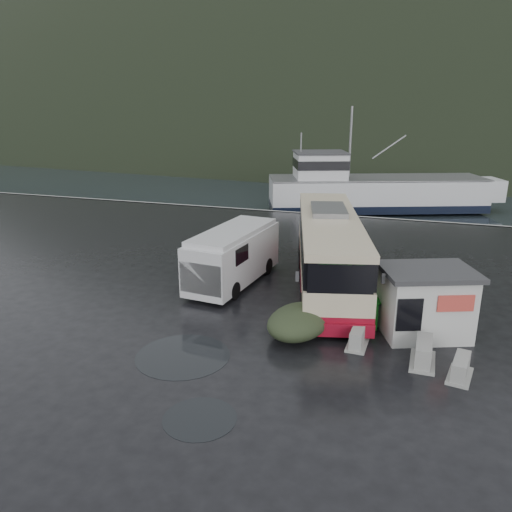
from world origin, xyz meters
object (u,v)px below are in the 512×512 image
(coach_bus, at_px, (327,283))
(white_van, at_px, (234,282))
(dome_tent, at_px, (298,336))
(fishing_trawler, at_px, (376,196))
(waste_bin_right, at_px, (348,326))
(ticket_kiosk, at_px, (422,334))
(jersey_barrier_b, at_px, (422,363))
(waste_bin_left, at_px, (361,324))
(jersey_barrier_c, at_px, (459,377))
(jersey_barrier_a, at_px, (357,345))

(coach_bus, bearing_deg, white_van, -176.24)
(white_van, xyz_separation_m, dome_tent, (4.40, -4.79, 0.00))
(dome_tent, relative_size, fishing_trawler, 0.13)
(waste_bin_right, xyz_separation_m, ticket_kiosk, (2.84, 0.16, 0.00))
(dome_tent, xyz_separation_m, jersey_barrier_b, (4.56, -0.74, 0.00))
(jersey_barrier_b, bearing_deg, ticket_kiosk, 90.40)
(waste_bin_right, distance_m, ticket_kiosk, 2.84)
(waste_bin_left, bearing_deg, ticket_kiosk, -3.71)
(waste_bin_left, distance_m, ticket_kiosk, 2.36)
(jersey_barrier_c, bearing_deg, jersey_barrier_a, 160.42)
(jersey_barrier_a, bearing_deg, dome_tent, 176.95)
(jersey_barrier_c, bearing_deg, coach_bus, 127.11)
(coach_bus, xyz_separation_m, ticket_kiosk, (4.51, -4.55, 0.00))
(dome_tent, distance_m, jersey_barrier_a, 2.27)
(jersey_barrier_a, bearing_deg, waste_bin_right, 109.54)
(ticket_kiosk, xyz_separation_m, jersey_barrier_b, (0.02, -2.36, 0.00))
(ticket_kiosk, distance_m, jersey_barrier_a, 2.87)
(coach_bus, height_order, jersey_barrier_c, coach_bus)
(waste_bin_right, bearing_deg, fishing_trawler, 92.71)
(ticket_kiosk, xyz_separation_m, fishing_trawler, (-4.25, 29.66, 0.00))
(waste_bin_right, bearing_deg, coach_bus, 109.57)
(coach_bus, bearing_deg, waste_bin_right, -83.99)
(jersey_barrier_a, height_order, jersey_barrier_b, jersey_barrier_b)
(jersey_barrier_a, distance_m, jersey_barrier_b, 2.38)
(jersey_barrier_a, bearing_deg, ticket_kiosk, 37.39)
(coach_bus, relative_size, jersey_barrier_a, 9.11)
(jersey_barrier_b, bearing_deg, coach_bus, 123.26)
(white_van, bearing_deg, jersey_barrier_a, -30.01)
(waste_bin_left, bearing_deg, jersey_barrier_b, -46.68)
(coach_bus, height_order, ticket_kiosk, coach_bus)
(white_van, xyz_separation_m, jersey_barrier_c, (10.12, -6.13, 0.00))
(ticket_kiosk, height_order, fishing_trawler, fishing_trawler)
(coach_bus, height_order, dome_tent, coach_bus)
(fishing_trawler, bearing_deg, ticket_kiosk, -102.25)
(jersey_barrier_a, relative_size, jersey_barrier_b, 0.85)
(waste_bin_left, relative_size, fishing_trawler, 0.07)
(white_van, height_order, dome_tent, white_van)
(coach_bus, distance_m, white_van, 4.64)
(white_van, relative_size, fishing_trawler, 0.28)
(coach_bus, relative_size, fishing_trawler, 0.54)
(jersey_barrier_c, relative_size, fishing_trawler, 0.06)
(jersey_barrier_c, bearing_deg, fishing_trawler, 99.44)
(white_van, height_order, waste_bin_right, white_van)
(white_van, distance_m, waste_bin_right, 6.95)
(waste_bin_right, bearing_deg, jersey_barrier_a, -70.46)
(fishing_trawler, bearing_deg, coach_bus, -111.01)
(dome_tent, height_order, jersey_barrier_c, dome_tent)
(coach_bus, xyz_separation_m, waste_bin_left, (2.16, -4.39, 0.00))
(ticket_kiosk, relative_size, fishing_trawler, 0.14)
(white_van, xyz_separation_m, jersey_barrier_b, (8.96, -5.52, 0.00))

